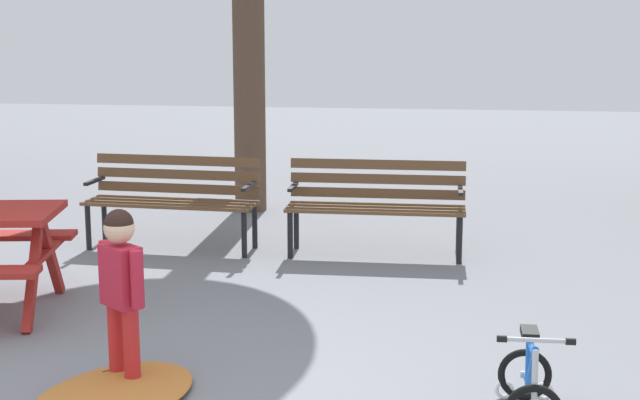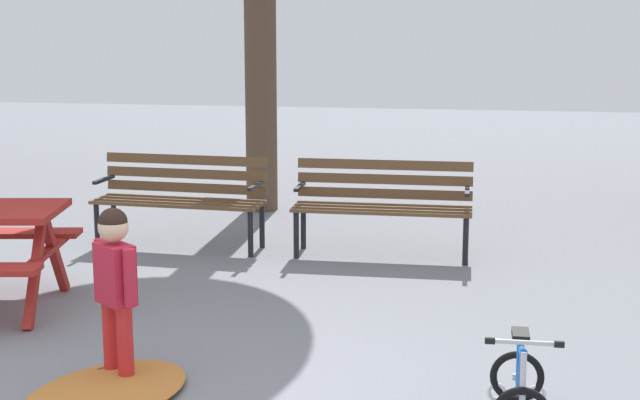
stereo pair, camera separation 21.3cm
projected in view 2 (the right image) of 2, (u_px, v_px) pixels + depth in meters
park_bench_far_left at (182, 193)px, 8.79m from camera, size 1.62×0.54×0.85m
park_bench_left at (383, 199)px, 8.47m from camera, size 1.61×0.48×0.85m
child_standing at (115, 281)px, 5.44m from camera, size 0.33×0.28×1.05m
kids_bicycle at (520, 386)px, 4.97m from camera, size 0.39×0.57×0.54m
leaf_pile at (106, 391)px, 5.32m from camera, size 1.08×1.28×0.07m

